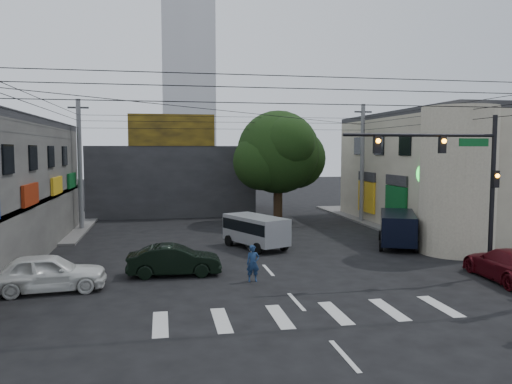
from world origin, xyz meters
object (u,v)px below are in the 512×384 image
object	(u,v)px
dark_sedan	(174,260)
navy_van	(398,230)
street_tree	(278,152)
traffic_officer	(253,263)
silver_minivan	(256,232)
utility_pole_far_right	(362,164)
maroon_sedan	(509,265)
utility_pole_far_left	(80,165)
white_compact	(48,273)
traffic_gantry	(459,169)

from	to	relation	value
dark_sedan	navy_van	bearing A→B (deg)	-69.22
street_tree	traffic_officer	bearing A→B (deg)	-106.76
navy_van	silver_minivan	bearing A→B (deg)	107.29
utility_pole_far_right	silver_minivan	distance (m)	13.81
maroon_sedan	street_tree	bearing A→B (deg)	-67.83
utility_pole_far_right	maroon_sedan	world-z (taller)	utility_pole_far_right
traffic_officer	silver_minivan	bearing A→B (deg)	76.27
utility_pole_far_left	utility_pole_far_right	distance (m)	21.00
dark_sedan	traffic_officer	world-z (taller)	traffic_officer
white_compact	dark_sedan	bearing A→B (deg)	-77.00
dark_sedan	navy_van	world-z (taller)	navy_van
silver_minivan	utility_pole_far_left	bearing A→B (deg)	27.10
utility_pole_far_left	white_compact	distance (m)	16.29
navy_van	traffic_officer	world-z (taller)	navy_van
white_compact	silver_minivan	size ratio (longest dim) A/B	1.00
street_tree	utility_pole_far_left	xyz separation A→B (m)	(-14.50, -1.00, -0.87)
maroon_sedan	navy_van	bearing A→B (deg)	-77.29
traffic_gantry	navy_van	xyz separation A→B (m)	(0.89, 7.31, -3.84)
silver_minivan	navy_van	distance (m)	8.37
white_compact	silver_minivan	world-z (taller)	silver_minivan
dark_sedan	white_compact	bearing A→B (deg)	110.59
utility_pole_far_left	maroon_sedan	bearing A→B (deg)	-41.36
navy_van	street_tree	bearing A→B (deg)	48.05
street_tree	white_compact	xyz separation A→B (m)	(-13.43, -16.80, -4.70)
street_tree	traffic_gantry	distance (m)	18.42
utility_pole_far_left	maroon_sedan	distance (m)	27.33
traffic_gantry	navy_van	distance (m)	8.30
navy_van	traffic_officer	bearing A→B (deg)	146.37
utility_pole_far_left	utility_pole_far_right	xyz separation A→B (m)	(21.00, 0.00, 0.00)
traffic_gantry	dark_sedan	bearing A→B (deg)	166.66
street_tree	navy_van	world-z (taller)	street_tree
silver_minivan	white_compact	bearing A→B (deg)	101.50
dark_sedan	maroon_sedan	bearing A→B (deg)	-102.72
street_tree	maroon_sedan	world-z (taller)	street_tree
traffic_officer	utility_pole_far_left	bearing A→B (deg)	118.70
street_tree	dark_sedan	xyz separation A→B (m)	(-8.38, -15.11, -4.78)
silver_minivan	navy_van	bearing A→B (deg)	-121.39
traffic_gantry	traffic_officer	distance (m)	9.84
utility_pole_far_left	utility_pole_far_right	world-z (taller)	same
utility_pole_far_right	maroon_sedan	bearing A→B (deg)	-92.22
street_tree	silver_minivan	bearing A→B (deg)	-110.38
street_tree	utility_pole_far_left	bearing A→B (deg)	-176.05
traffic_gantry	traffic_officer	xyz separation A→B (m)	(-8.89, 1.18, -4.04)
white_compact	traffic_gantry	bearing A→B (deg)	-99.44
utility_pole_far_left	street_tree	bearing A→B (deg)	3.95
utility_pole_far_left	silver_minivan	bearing A→B (deg)	-38.51
dark_sedan	utility_pole_far_right	bearing A→B (deg)	-44.37
utility_pole_far_left	maroon_sedan	xyz separation A→B (m)	(20.31, -17.87, -3.87)
street_tree	dark_sedan	bearing A→B (deg)	-119.00
navy_van	white_compact	bearing A→B (deg)	132.87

